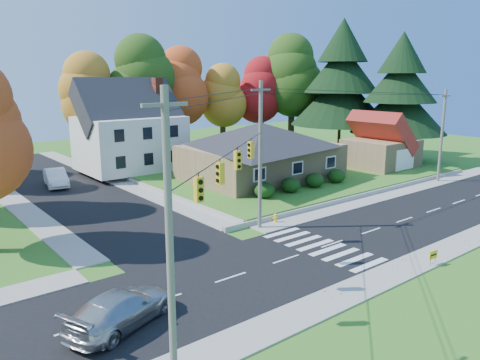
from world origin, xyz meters
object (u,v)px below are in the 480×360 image
at_px(fire_hydrant, 275,219).
at_px(silver_sedan, 121,309).
at_px(ranch_house, 261,149).
at_px(white_car, 56,178).

bearing_deg(fire_hydrant, silver_sedan, -156.65).
relative_size(ranch_house, white_car, 2.91).
xyz_separation_m(silver_sedan, white_car, (6.08, 27.64, 0.07)).
xyz_separation_m(white_car, fire_hydrant, (8.53, -21.34, -0.51)).
bearing_deg(silver_sedan, white_car, -33.99).
xyz_separation_m(ranch_house, fire_hydrant, (-7.86, -10.63, -2.93)).
bearing_deg(silver_sedan, ranch_house, -74.58).
relative_size(silver_sedan, fire_hydrant, 7.43).
height_order(silver_sedan, fire_hydrant, silver_sedan).
bearing_deg(white_car, fire_hydrant, -58.37).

